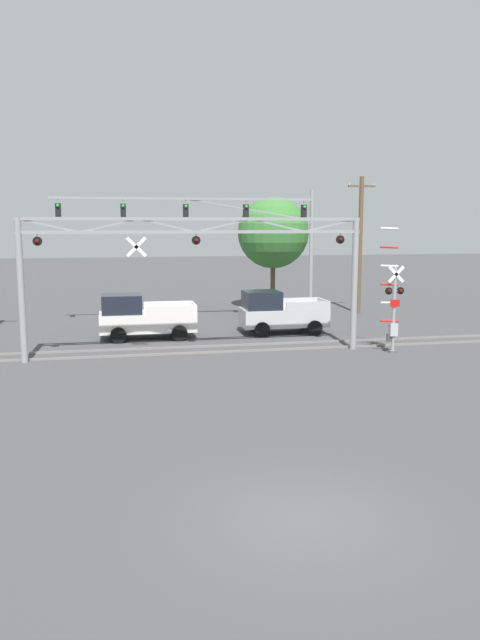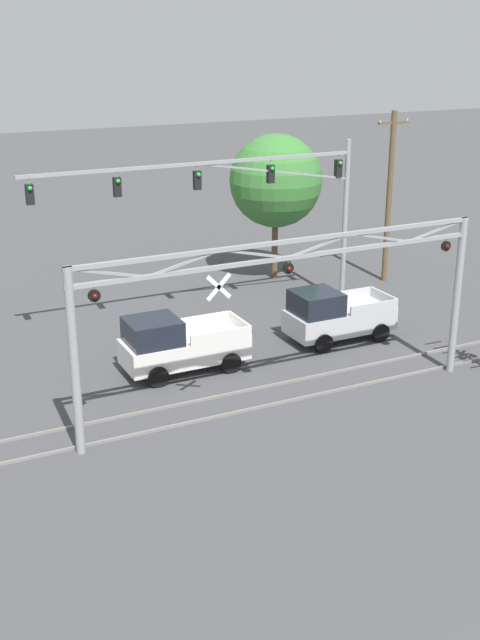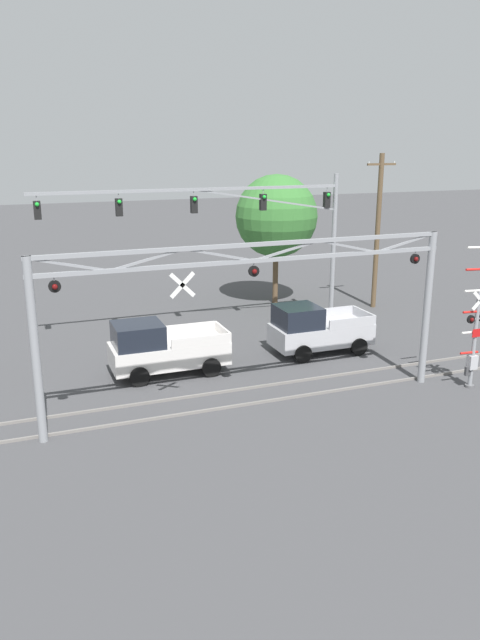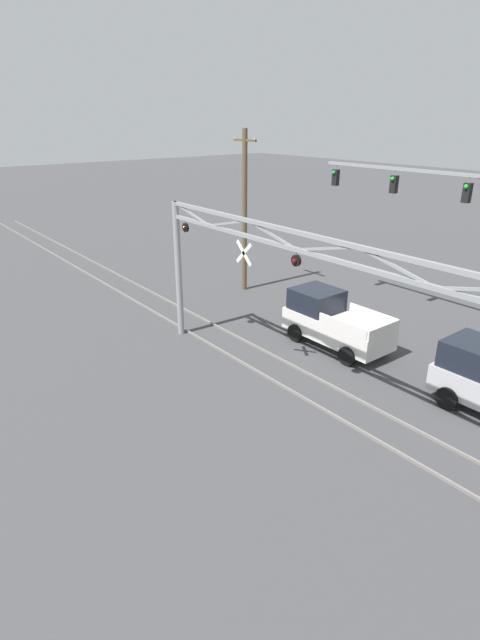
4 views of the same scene
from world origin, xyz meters
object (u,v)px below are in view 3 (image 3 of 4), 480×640
background_tree_beyond_span (276,216)px  pickup_truck_following (316,330)px  crossing_signal_mast (474,339)px  utility_pole_right (378,230)px  pickup_truck_lead (162,349)px  crossing_gantry (253,298)px  traffic_signal_span (256,220)px

background_tree_beyond_span → pickup_truck_following: bearing=-102.5°
pickup_truck_following → crossing_signal_mast: bearing=-58.0°
pickup_truck_following → utility_pole_right: utility_pole_right is taller
crossing_signal_mast → background_tree_beyond_span: background_tree_beyond_span is taller
crossing_signal_mast → utility_pole_right: size_ratio=0.65×
pickup_truck_lead → pickup_truck_following: (7.22, 0.18, -0.00)m
crossing_gantry → pickup_truck_following: size_ratio=3.28×
crossing_gantry → pickup_truck_lead: crossing_gantry is taller
crossing_gantry → crossing_signal_mast: (8.74, -1.18, -2.14)m
crossing_signal_mast → pickup_truck_following: crossing_signal_mast is taller
crossing_signal_mast → background_tree_beyond_span: 15.48m
traffic_signal_span → pickup_truck_following: traffic_signal_span is taller
traffic_signal_span → utility_pole_right: (8.28, 1.95, -1.14)m
traffic_signal_span → background_tree_beyond_span: bearing=56.1°
traffic_signal_span → utility_pole_right: utility_pole_right is taller
pickup_truck_following → background_tree_beyond_span: size_ratio=0.60×
traffic_signal_span → pickup_truck_following: size_ratio=3.33×
utility_pole_right → background_tree_beyond_span: 5.84m
background_tree_beyond_span → crossing_signal_mast: bearing=-83.6°
pickup_truck_lead → crossing_signal_mast: bearing=-27.8°
traffic_signal_span → utility_pole_right: bearing=13.2°
pickup_truck_lead → pickup_truck_following: 7.22m
crossing_gantry → utility_pole_right: utility_pole_right is taller
crossing_gantry → utility_pole_right: (12.05, 10.94, 0.37)m
traffic_signal_span → pickup_truck_lead: (-5.97, -4.41, -4.56)m
background_tree_beyond_span → traffic_signal_span: bearing=-123.9°
crossing_signal_mast → pickup_truck_lead: 12.40m
traffic_signal_span → background_tree_beyond_span: 5.89m
pickup_truck_lead → crossing_gantry: bearing=-64.4°
utility_pole_right → background_tree_beyond_span: utility_pole_right is taller
pickup_truck_following → background_tree_beyond_span: bearing=77.5°
crossing_gantry → crossing_signal_mast: size_ratio=2.65×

